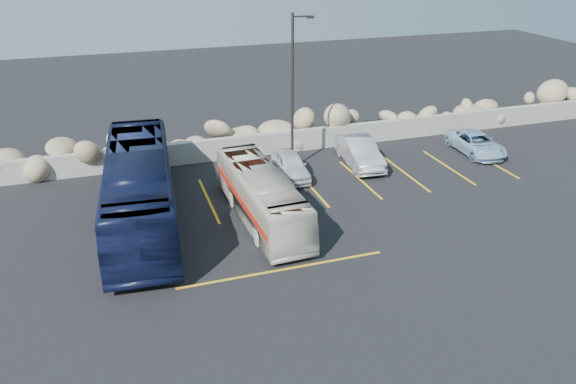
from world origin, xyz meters
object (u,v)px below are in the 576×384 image
object	(u,v)px
vintage_bus	(261,195)
car_d	(476,143)
lamppost	(293,89)
car_a	(290,165)
car_b	(360,152)
tour_coach	(140,188)

from	to	relation	value
vintage_bus	car_d	bearing A→B (deg)	13.99
lamppost	vintage_bus	size ratio (longest dim) A/B	0.97
lamppost	car_a	bearing A→B (deg)	-115.79
vintage_bus	car_b	bearing A→B (deg)	31.21
car_a	car_b	bearing A→B (deg)	8.69
lamppost	car_b	size ratio (longest dim) A/B	1.83
vintage_bus	car_a	world-z (taller)	vintage_bus
tour_coach	car_a	size ratio (longest dim) A/B	3.14
vintage_bus	car_b	distance (m)	8.09
car_a	car_b	xyz separation A→B (m)	(4.04, 0.34, 0.10)
tour_coach	car_d	xyz separation A→B (m)	(18.73, 2.61, -1.02)
lamppost	car_a	world-z (taller)	lamppost
lamppost	car_b	xyz separation A→B (m)	(3.55, -0.68, -3.57)
car_a	car_b	distance (m)	4.06
car_d	lamppost	bearing A→B (deg)	176.62
tour_coach	car_b	world-z (taller)	tour_coach
lamppost	car_b	world-z (taller)	lamppost
car_a	car_b	size ratio (longest dim) A/B	0.83
tour_coach	car_d	bearing A→B (deg)	12.51
car_b	car_d	world-z (taller)	car_b
tour_coach	car_b	size ratio (longest dim) A/B	2.61
vintage_bus	lamppost	bearing A→B (deg)	55.89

